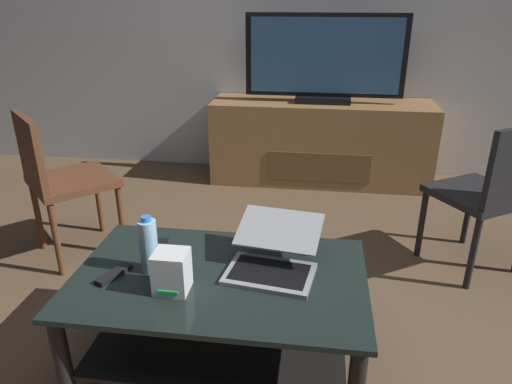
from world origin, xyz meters
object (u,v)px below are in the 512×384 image
object	(u,v)px
television	(325,61)
router_box	(172,271)
dining_chair	(492,190)
cell_phone	(158,247)
side_chair	(58,177)
laptop	(274,256)
water_bottle_near	(149,245)
media_cabinet	(320,142)
tv_remote	(114,274)
coffee_table	(221,304)

from	to	relation	value
television	router_box	bearing A→B (deg)	-102.73
dining_chair	television	bearing A→B (deg)	125.57
television	cell_phone	bearing A→B (deg)	-108.57
side_chair	laptop	bearing A→B (deg)	-28.13
television	water_bottle_near	xyz separation A→B (m)	(-0.66, -2.23, -0.43)
dining_chair	laptop	distance (m)	1.39
router_box	water_bottle_near	world-z (taller)	water_bottle_near
media_cabinet	router_box	size ratio (longest dim) A/B	11.17
side_chair	tv_remote	xyz separation A→B (m)	(0.70, -0.85, -0.05)
coffee_table	side_chair	world-z (taller)	side_chair
tv_remote	router_box	bearing A→B (deg)	12.59
coffee_table	laptop	size ratio (longest dim) A/B	2.68
side_chair	router_box	size ratio (longest dim) A/B	5.54
media_cabinet	water_bottle_near	xyz separation A→B (m)	(-0.66, -2.26, 0.23)
dining_chair	water_bottle_near	xyz separation A→B (m)	(-1.58, -0.94, 0.07)
router_box	water_bottle_near	bearing A→B (deg)	137.10
coffee_table	laptop	bearing A→B (deg)	20.82
media_cabinet	side_chair	bearing A→B (deg)	-135.26
dining_chair	laptop	bearing A→B (deg)	-141.95
coffee_table	cell_phone	world-z (taller)	cell_phone
laptop	tv_remote	world-z (taller)	laptop
media_cabinet	water_bottle_near	world-z (taller)	water_bottle_near
media_cabinet	cell_phone	size ratio (longest dim) A/B	12.77
coffee_table	water_bottle_near	xyz separation A→B (m)	(-0.28, -0.00, 0.25)
dining_chair	side_chair	world-z (taller)	side_chair
media_cabinet	laptop	bearing A→B (deg)	-94.55
router_box	cell_phone	world-z (taller)	router_box
media_cabinet	water_bottle_near	distance (m)	2.36
dining_chair	cell_phone	xyz separation A→B (m)	(-1.62, -0.76, -0.04)
media_cabinet	tv_remote	xyz separation A→B (m)	(-0.79, -2.32, 0.13)
cell_phone	tv_remote	xyz separation A→B (m)	(-0.10, -0.24, 0.01)
dining_chair	tv_remote	size ratio (longest dim) A/B	5.54
coffee_table	laptop	distance (m)	0.30
router_box	water_bottle_near	size ratio (longest dim) A/B	0.67
water_bottle_near	tv_remote	world-z (taller)	water_bottle_near
coffee_table	dining_chair	xyz separation A→B (m)	(1.30, 0.94, 0.19)
laptop	cell_phone	xyz separation A→B (m)	(-0.52, 0.09, -0.05)
coffee_table	television	xyz separation A→B (m)	(0.38, 2.23, 0.68)
laptop	water_bottle_near	distance (m)	0.50
router_box	cell_phone	bearing A→B (deg)	118.28
television	dining_chair	distance (m)	1.67
side_chair	cell_phone	world-z (taller)	side_chair
dining_chair	tv_remote	xyz separation A→B (m)	(-1.71, -1.01, -0.04)
cell_phone	water_bottle_near	bearing A→B (deg)	-88.56
water_bottle_near	laptop	bearing A→B (deg)	9.56
coffee_table	water_bottle_near	distance (m)	0.38
media_cabinet	dining_chair	distance (m)	1.62
media_cabinet	laptop	distance (m)	2.19
television	router_box	size ratio (longest dim) A/B	7.74
coffee_table	water_bottle_near	size ratio (longest dim) A/B	4.82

